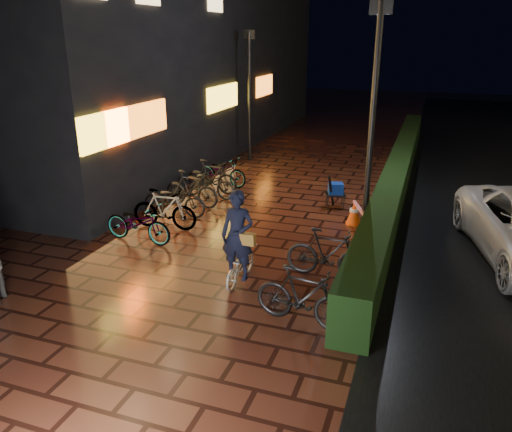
% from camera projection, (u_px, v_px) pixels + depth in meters
% --- Properties ---
extents(ground, '(80.00, 80.00, 0.00)m').
position_uv_depth(ground, '(210.00, 271.00, 10.83)').
color(ground, '#381911').
rests_on(ground, ground).
extents(hedge, '(0.70, 20.00, 1.00)m').
position_uv_depth(hedge, '(398.00, 172.00, 16.73)').
color(hedge, black).
rests_on(hedge, ground).
extents(storefront_block, '(12.09, 22.00, 9.00)m').
position_uv_depth(storefront_block, '(120.00, 43.00, 22.47)').
color(storefront_block, black).
rests_on(storefront_block, ground).
extents(lamp_post_hedge, '(0.54, 0.16, 5.64)m').
position_uv_depth(lamp_post_hedge, '(373.00, 110.00, 12.20)').
color(lamp_post_hedge, black).
rests_on(lamp_post_hedge, ground).
extents(lamp_post_sf, '(0.48, 0.15, 5.02)m').
position_uv_depth(lamp_post_sf, '(250.00, 91.00, 19.54)').
color(lamp_post_sf, black).
rests_on(lamp_post_sf, ground).
extents(cyclist, '(0.72, 1.40, 1.99)m').
position_uv_depth(cyclist, '(239.00, 249.00, 10.07)').
color(cyclist, silver).
rests_on(cyclist, ground).
extents(traffic_barrier, '(0.92, 1.59, 0.65)m').
position_uv_depth(traffic_barrier, '(360.00, 221.00, 12.84)').
color(traffic_barrier, '#F9410D').
rests_on(traffic_barrier, ground).
extents(cart_assembly, '(0.70, 0.75, 1.09)m').
position_uv_depth(cart_assembly, '(335.00, 190.00, 14.60)').
color(cart_assembly, black).
rests_on(cart_assembly, ground).
extents(parked_bikes_storefront, '(2.08, 6.13, 1.08)m').
position_uv_depth(parked_bikes_storefront, '(190.00, 191.00, 14.64)').
color(parked_bikes_storefront, black).
rests_on(parked_bikes_storefront, ground).
extents(parked_bikes_hedge, '(1.86, 2.61, 1.08)m').
position_uv_depth(parked_bikes_hedge, '(317.00, 273.00, 9.51)').
color(parked_bikes_hedge, black).
rests_on(parked_bikes_hedge, ground).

